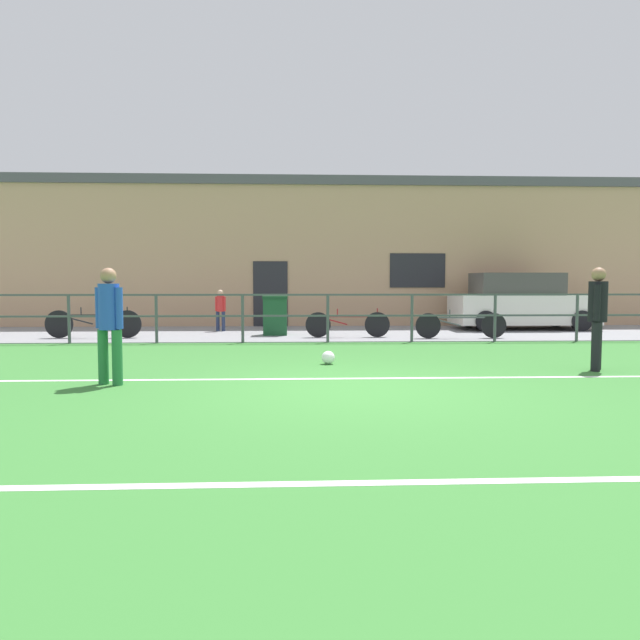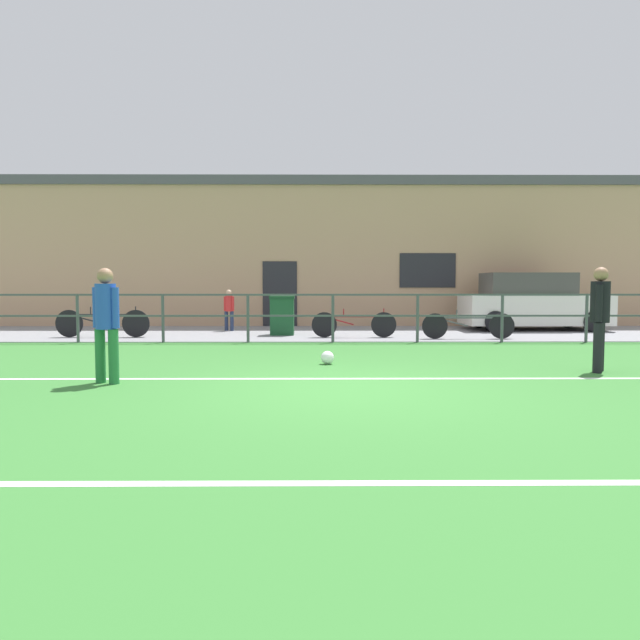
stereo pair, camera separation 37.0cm
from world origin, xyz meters
name	(u,v)px [view 1 (the left image)]	position (x,y,z in m)	size (l,w,h in m)	color
ground	(354,391)	(0.00, 0.00, -0.02)	(60.00, 44.00, 0.04)	#387A33
field_line_touchline	(348,378)	(0.00, 0.85, 0.00)	(36.00, 0.11, 0.00)	white
field_line_hash	(405,482)	(0.00, -3.55, 0.00)	(36.00, 0.11, 0.00)	white
pavement_strip	(323,333)	(0.00, 8.50, 0.01)	(48.00, 5.00, 0.02)	gray
perimeter_fence	(328,311)	(0.00, 6.00, 0.75)	(36.07, 0.07, 1.15)	#474C51
clubhouse_facade	(318,253)	(0.00, 12.20, 2.43)	(28.00, 2.56, 4.84)	tan
player_goalkeeper	(598,312)	(4.06, 1.48, 0.94)	(0.29, 0.40, 1.65)	black
player_striker	(109,319)	(-3.31, 0.49, 0.91)	(0.41, 0.28, 1.61)	#237038
soccer_ball_match	(328,358)	(-0.20, 2.37, 0.11)	(0.23, 0.23, 0.23)	white
spectator_child	(220,308)	(-2.92, 9.13, 0.70)	(0.32, 0.21, 1.19)	#232D4C
parked_car_red	(521,303)	(6.00, 9.47, 0.81)	(4.11, 1.83, 1.68)	silver
bicycle_parked_0	(461,325)	(3.38, 6.69, 0.35)	(2.30, 0.04, 0.73)	black
bicycle_parked_1	(93,324)	(-5.86, 7.16, 0.38)	(2.40, 0.04, 0.79)	black
bicycle_parked_2	(348,324)	(0.57, 7.08, 0.36)	(2.16, 0.04, 0.74)	black
trash_bin_0	(275,315)	(-1.30, 7.82, 0.55)	(0.66, 0.56, 1.04)	#194C28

